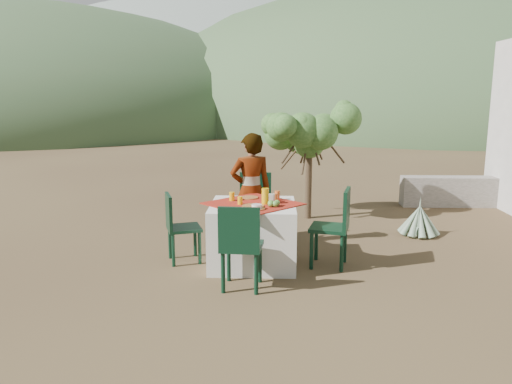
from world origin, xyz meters
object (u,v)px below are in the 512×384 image
chair_left (178,224)px  person (251,191)px  shrub_tree (312,138)px  chair_near (241,243)px  agave (419,221)px  juice_pitcher (265,196)px  table (253,234)px  chair_right (336,224)px  chair_far (255,204)px

chair_left → person: person is taller
shrub_tree → chair_near: bearing=-106.8°
chair_near → shrub_tree: shrub_tree is taller
agave → juice_pitcher: 2.73m
table → chair_right: (1.00, -0.06, 0.15)m
chair_near → chair_left: chair_near is taller
juice_pitcher → shrub_tree: bearing=73.1°
chair_near → juice_pitcher: size_ratio=4.89×
chair_far → chair_left: bearing=-132.6°
person → juice_pitcher: (0.20, -0.74, 0.08)m
chair_left → shrub_tree: bearing=-56.5°
chair_near → agave: chair_near is taller
agave → chair_far: bearing=-171.2°
chair_far → shrub_tree: (0.90, 1.40, 0.80)m
chair_right → chair_left: bearing=-79.2°
agave → juice_pitcher: juice_pitcher is taller
table → chair_left: size_ratio=1.51×
chair_near → chair_far: bearing=-87.8°
chair_left → juice_pitcher: 1.14m
chair_near → chair_left: bearing=-42.3°
table → chair_far: (-0.01, 0.98, 0.16)m
person → chair_right: bearing=127.1°
juice_pitcher → agave: bearing=31.7°
person → shrub_tree: size_ratio=0.92×
person → shrub_tree: (0.94, 1.67, 0.56)m
chair_near → shrub_tree: (0.98, 3.24, 0.82)m
shrub_tree → agave: 2.15m
person → table: bearing=77.7°
chair_far → agave: bearing=10.2°
person → agave: size_ratio=2.42×
chair_near → chair_left: (-0.83, 0.89, -0.04)m
table → chair_right: size_ratio=1.36×
table → agave: 2.76m
chair_left → shrub_tree: size_ratio=0.51×
person → agave: 2.61m
chair_far → chair_left: size_ratio=1.12×
chair_near → shrub_tree: size_ratio=0.55×
person → juice_pitcher: bearing=88.5°
chair_far → agave: 2.47m
chair_near → shrub_tree: bearing=-102.0°
chair_near → chair_right: bearing=-139.2°
juice_pitcher → chair_far: bearing=98.9°
chair_right → juice_pitcher: chair_right is taller
chair_right → agave: size_ratio=1.49×
table → person: size_ratio=0.84×
chair_left → agave: size_ratio=1.34×
table → chair_far: bearing=90.6°
shrub_tree → agave: shrub_tree is taller
table → agave: (2.41, 1.35, -0.16)m
agave → chair_near: bearing=-138.5°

